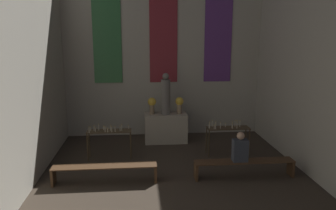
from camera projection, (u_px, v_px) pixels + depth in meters
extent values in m
cube|color=#B2AD9E|center=(163.00, 51.00, 11.07)|extent=(6.88, 0.12, 5.80)
cube|color=#33723F|center=(107.00, 34.00, 10.71)|extent=(0.93, 0.03, 3.25)
cube|color=maroon|center=(163.00, 34.00, 10.87)|extent=(0.93, 0.03, 3.25)
cube|color=#60337F|center=(218.00, 34.00, 11.04)|extent=(0.93, 0.03, 3.25)
cube|color=#ADA38E|center=(166.00, 128.00, 10.65)|extent=(1.36, 0.60, 0.95)
cylinder|color=slate|center=(166.00, 97.00, 10.43)|extent=(0.30, 0.30, 1.11)
sphere|color=slate|center=(166.00, 76.00, 10.29)|extent=(0.21, 0.21, 0.21)
cylinder|color=#937A5B|center=(152.00, 109.00, 10.48)|extent=(0.16, 0.16, 0.31)
sphere|color=gold|center=(152.00, 102.00, 10.43)|extent=(0.27, 0.27, 0.27)
cylinder|color=#937A5B|center=(179.00, 109.00, 10.56)|extent=(0.16, 0.16, 0.31)
sphere|color=gold|center=(179.00, 101.00, 10.50)|extent=(0.27, 0.27, 0.27)
cube|color=#473823|center=(109.00, 131.00, 9.16)|extent=(1.24, 0.40, 0.02)
cylinder|color=#473823|center=(88.00, 148.00, 9.03)|extent=(0.04, 0.04, 0.80)
cylinder|color=#473823|center=(131.00, 146.00, 9.13)|extent=(0.04, 0.04, 0.80)
cylinder|color=#473823|center=(89.00, 143.00, 9.36)|extent=(0.04, 0.04, 0.80)
cylinder|color=#473823|center=(131.00, 142.00, 9.47)|extent=(0.04, 0.04, 0.80)
cylinder|color=silver|center=(104.00, 128.00, 9.23)|extent=(0.02, 0.02, 0.10)
sphere|color=#F9CC4C|center=(103.00, 126.00, 9.22)|extent=(0.02, 0.02, 0.02)
cylinder|color=silver|center=(105.00, 130.00, 9.02)|extent=(0.02, 0.02, 0.14)
sphere|color=#F9CC4C|center=(105.00, 127.00, 9.00)|extent=(0.02, 0.02, 0.02)
cylinder|color=silver|center=(112.00, 130.00, 9.00)|extent=(0.02, 0.02, 0.15)
sphere|color=#F9CC4C|center=(112.00, 127.00, 8.98)|extent=(0.02, 0.02, 0.02)
cylinder|color=silver|center=(128.00, 127.00, 9.33)|extent=(0.02, 0.02, 0.09)
sphere|color=#F9CC4C|center=(128.00, 125.00, 9.32)|extent=(0.02, 0.02, 0.02)
cylinder|color=silver|center=(95.00, 130.00, 9.04)|extent=(0.02, 0.02, 0.11)
sphere|color=#F9CC4C|center=(95.00, 128.00, 9.02)|extent=(0.02, 0.02, 0.02)
cylinder|color=silver|center=(115.00, 129.00, 9.03)|extent=(0.02, 0.02, 0.15)
sphere|color=#F9CC4C|center=(115.00, 126.00, 9.01)|extent=(0.02, 0.02, 0.02)
cylinder|color=silver|center=(94.00, 128.00, 9.12)|extent=(0.02, 0.02, 0.14)
sphere|color=#F9CC4C|center=(94.00, 126.00, 9.10)|extent=(0.02, 0.02, 0.02)
cylinder|color=silver|center=(91.00, 129.00, 9.13)|extent=(0.02, 0.02, 0.10)
sphere|color=#F9CC4C|center=(91.00, 127.00, 9.12)|extent=(0.02, 0.02, 0.02)
cylinder|color=silver|center=(89.00, 130.00, 8.95)|extent=(0.02, 0.02, 0.15)
sphere|color=#F9CC4C|center=(89.00, 127.00, 8.93)|extent=(0.02, 0.02, 0.02)
cylinder|color=silver|center=(120.00, 129.00, 9.12)|extent=(0.02, 0.02, 0.12)
sphere|color=#F9CC4C|center=(120.00, 126.00, 9.10)|extent=(0.02, 0.02, 0.02)
cylinder|color=silver|center=(111.00, 128.00, 9.17)|extent=(0.02, 0.02, 0.14)
sphere|color=#F9CC4C|center=(110.00, 125.00, 9.15)|extent=(0.02, 0.02, 0.02)
cylinder|color=silver|center=(99.00, 127.00, 9.17)|extent=(0.02, 0.02, 0.17)
sphere|color=#F9CC4C|center=(99.00, 124.00, 9.15)|extent=(0.02, 0.02, 0.02)
cylinder|color=silver|center=(108.00, 130.00, 9.00)|extent=(0.02, 0.02, 0.10)
sphere|color=#F9CC4C|center=(108.00, 128.00, 8.98)|extent=(0.02, 0.02, 0.02)
cylinder|color=silver|center=(122.00, 128.00, 9.13)|extent=(0.02, 0.02, 0.16)
sphere|color=#F9CC4C|center=(122.00, 125.00, 9.11)|extent=(0.02, 0.02, 0.02)
cube|color=#473823|center=(228.00, 128.00, 9.46)|extent=(1.24, 0.40, 0.02)
cylinder|color=#473823|center=(209.00, 144.00, 9.33)|extent=(0.04, 0.04, 0.80)
cylinder|color=#473823|center=(249.00, 143.00, 9.43)|extent=(0.04, 0.04, 0.80)
cylinder|color=#473823|center=(206.00, 140.00, 9.66)|extent=(0.04, 0.04, 0.80)
cylinder|color=#473823|center=(245.00, 139.00, 9.77)|extent=(0.04, 0.04, 0.80)
cylinder|color=silver|center=(212.00, 124.00, 9.56)|extent=(0.02, 0.02, 0.16)
sphere|color=#F9CC4C|center=(212.00, 121.00, 9.54)|extent=(0.02, 0.02, 0.02)
cylinder|color=silver|center=(237.00, 125.00, 9.36)|extent=(0.02, 0.02, 0.17)
sphere|color=#F9CC4C|center=(237.00, 122.00, 9.34)|extent=(0.02, 0.02, 0.02)
cylinder|color=silver|center=(214.00, 127.00, 9.30)|extent=(0.02, 0.02, 0.10)
sphere|color=#F9CC4C|center=(214.00, 125.00, 9.29)|extent=(0.02, 0.02, 0.02)
cylinder|color=silver|center=(232.00, 125.00, 9.38)|extent=(0.02, 0.02, 0.18)
sphere|color=#F9CC4C|center=(232.00, 122.00, 9.36)|extent=(0.02, 0.02, 0.02)
cylinder|color=silver|center=(216.00, 124.00, 9.54)|extent=(0.02, 0.02, 0.14)
sphere|color=#F9CC4C|center=(216.00, 122.00, 9.52)|extent=(0.02, 0.02, 0.02)
cylinder|color=silver|center=(216.00, 127.00, 9.28)|extent=(0.02, 0.02, 0.14)
sphere|color=#F9CC4C|center=(216.00, 124.00, 9.26)|extent=(0.02, 0.02, 0.02)
cylinder|color=silver|center=(220.00, 126.00, 9.36)|extent=(0.02, 0.02, 0.17)
sphere|color=#F9CC4C|center=(221.00, 122.00, 9.34)|extent=(0.02, 0.02, 0.02)
cylinder|color=silver|center=(210.00, 125.00, 9.39)|extent=(0.02, 0.02, 0.17)
sphere|color=#F9CC4C|center=(210.00, 122.00, 9.37)|extent=(0.02, 0.02, 0.02)
cylinder|color=silver|center=(225.00, 125.00, 9.53)|extent=(0.02, 0.02, 0.10)
sphere|color=#F9CC4C|center=(226.00, 123.00, 9.51)|extent=(0.02, 0.02, 0.02)
cylinder|color=silver|center=(240.00, 124.00, 9.51)|extent=(0.02, 0.02, 0.18)
sphere|color=#F9CC4C|center=(240.00, 121.00, 9.49)|extent=(0.02, 0.02, 0.02)
cylinder|color=silver|center=(235.00, 124.00, 9.56)|extent=(0.02, 0.02, 0.17)
sphere|color=#F9CC4C|center=(235.00, 121.00, 9.54)|extent=(0.02, 0.02, 0.02)
cylinder|color=silver|center=(237.00, 123.00, 9.61)|extent=(0.02, 0.02, 0.16)
sphere|color=#F9CC4C|center=(237.00, 120.00, 9.59)|extent=(0.02, 0.02, 0.02)
cylinder|color=silver|center=(209.00, 126.00, 9.36)|extent=(0.02, 0.02, 0.12)
sphere|color=#F9CC4C|center=(209.00, 124.00, 9.34)|extent=(0.02, 0.02, 0.02)
cylinder|color=silver|center=(232.00, 126.00, 9.36)|extent=(0.02, 0.02, 0.12)
sphere|color=#F9CC4C|center=(232.00, 124.00, 9.34)|extent=(0.02, 0.02, 0.02)
cube|color=#4C331E|center=(105.00, 166.00, 7.70)|extent=(2.45, 0.36, 0.03)
cube|color=#4C331E|center=(53.00, 177.00, 7.64)|extent=(0.06, 0.32, 0.41)
cube|color=#4C331E|center=(155.00, 173.00, 7.85)|extent=(0.06, 0.32, 0.41)
cube|color=#4C331E|center=(244.00, 161.00, 8.00)|extent=(2.45, 0.36, 0.03)
cube|color=#4C331E|center=(196.00, 171.00, 7.94)|extent=(0.06, 0.32, 0.41)
cube|color=#4C331E|center=(291.00, 168.00, 8.15)|extent=(0.06, 0.32, 0.41)
cube|color=#383D47|center=(240.00, 150.00, 7.92)|extent=(0.36, 0.24, 0.54)
sphere|color=tan|center=(241.00, 136.00, 7.85)|extent=(0.19, 0.19, 0.19)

